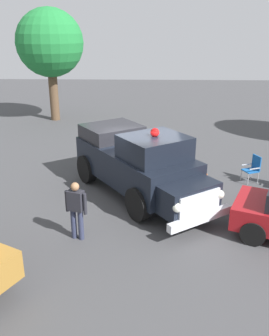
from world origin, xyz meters
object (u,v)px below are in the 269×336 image
object	(u,v)px
lawn_chair_by_car	(253,167)
traffic_cone	(206,178)
vintage_fire_truck	(138,162)
spectator_standing	(76,207)
oak_tree_distant	(50,44)

from	to	relation	value
lawn_chair_by_car	traffic_cone	size ratio (longest dim) A/B	1.61
vintage_fire_truck	spectator_standing	size ratio (longest dim) A/B	3.66
spectator_standing	oak_tree_distant	distance (m)	14.86
lawn_chair_by_car	traffic_cone	bearing A→B (deg)	103.66
vintage_fire_truck	spectator_standing	world-z (taller)	vintage_fire_truck
oak_tree_distant	traffic_cone	xyz separation A→B (m)	(-10.10, -7.94, -4.25)
traffic_cone	spectator_standing	bearing A→B (deg)	133.11
vintage_fire_truck	lawn_chair_by_car	xyz separation A→B (m)	(1.30, -4.28, -0.61)
vintage_fire_truck	traffic_cone	size ratio (longest dim) A/B	9.64
lawn_chair_by_car	oak_tree_distant	size ratio (longest dim) A/B	0.15
lawn_chair_by_car	traffic_cone	xyz separation A→B (m)	(-0.44, 1.82, -0.28)
spectator_standing	oak_tree_distant	world-z (taller)	oak_tree_distant
lawn_chair_by_car	spectator_standing	world-z (taller)	spectator_standing
oak_tree_distant	vintage_fire_truck	bearing A→B (deg)	-153.42
vintage_fire_truck	lawn_chair_by_car	world-z (taller)	vintage_fire_truck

